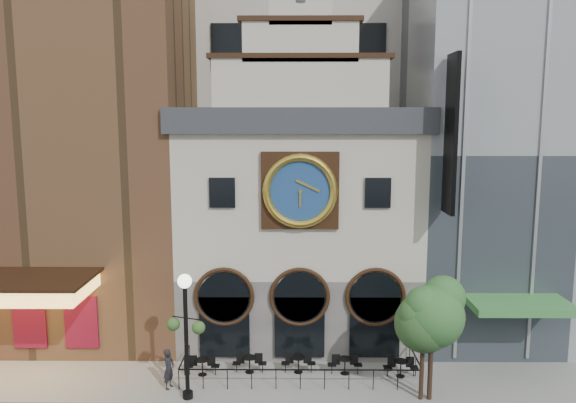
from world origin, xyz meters
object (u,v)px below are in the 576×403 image
Objects in this scene: lamppost at (186,322)px; tree_right at (433,311)px; bistro_1 at (250,363)px; bistro_3 at (345,364)px; bistro_2 at (298,363)px; bistro_4 at (401,367)px; tree_left at (424,319)px; bistro_0 at (202,365)px; pedestrian at (169,369)px.

lamppost is 10.25m from tree_right.
tree_right is (10.24, 0.03, 0.51)m from lamppost.
bistro_3 is (4.41, -0.11, 0.00)m from bistro_1.
bistro_4 is (4.67, -0.37, 0.00)m from bistro_2.
tree_left is (0.50, -2.03, 3.06)m from bistro_4.
lamppost is (-2.44, -2.41, 2.88)m from bistro_1.
bistro_3 is (6.57, 0.16, 0.00)m from bistro_0.
bistro_1 is at bearing 162.28° from tree_left.
bistro_1 is at bearing 178.58° from bistro_3.
tree_left reaches higher than bistro_2.
tree_left is (7.44, -2.38, 3.06)m from bistro_1.
bistro_0 is 6.57m from bistro_3.
bistro_2 is 0.33× the size of tree_left.
tree_left reaches higher than bistro_0.
bistro_1 is 1.00× the size of bistro_3.
pedestrian is at bearing -173.56° from bistro_4.
tree_left is at bearing -12.40° from bistro_0.
bistro_1 is 0.30× the size of tree_right.
bistro_3 is 0.33× the size of tree_left.
pedestrian is 0.34× the size of tree_right.
lamppost reaches higher than bistro_4.
bistro_0 is 10.29m from tree_left.
bistro_3 is at bearing -64.55° from pedestrian.
lamppost is (-4.71, -2.43, 2.88)m from bistro_2.
bistro_4 is at bearing 113.00° from tree_right.
lamppost reaches higher than bistro_0.
bistro_2 is at bearing 3.75° from bistro_0.
bistro_1 is at bearing 63.39° from lamppost.
bistro_0 is at bearing 168.05° from tree_right.
bistro_3 is 0.29× the size of lamppost.
bistro_3 is 1.00× the size of bistro_4.
tree_right is (0.36, 0.00, 0.33)m from tree_left.
pedestrian is at bearing -156.04° from bistro_1.
pedestrian is (-5.68, -1.54, 0.43)m from bistro_2.
bistro_2 and bistro_4 have the same top height.
bistro_3 is 4.87m from tree_left.
bistro_2 is 0.30× the size of tree_right.
bistro_3 is 0.88× the size of pedestrian.
bistro_1 is 8.39m from tree_left.
bistro_0 is at bearing -29.95° from pedestrian.
tree_left is at bearing 18.88° from lamppost.
bistro_0 is 9.10m from bistro_4.
bistro_1 is 3.76m from pedestrian.
bistro_4 is at bearing -0.50° from bistro_0.
bistro_2 is (4.43, 0.29, 0.00)m from bistro_0.
pedestrian is 11.63m from tree_right.
bistro_3 is at bearing 143.18° from tree_left.
bistro_4 is (9.10, -0.08, 0.00)m from bistro_0.
tree_left is (9.88, 0.03, 0.18)m from lamppost.
tree_left is at bearing -76.17° from bistro_4.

